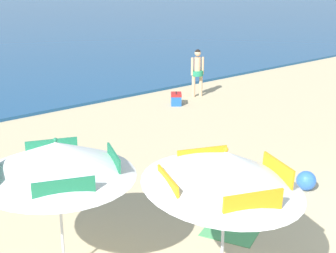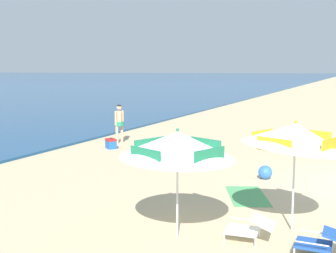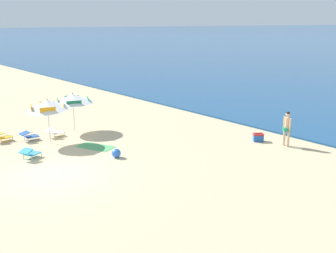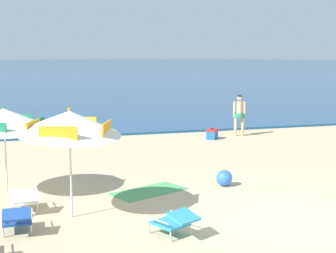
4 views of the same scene
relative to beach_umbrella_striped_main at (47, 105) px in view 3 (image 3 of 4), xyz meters
name	(u,v)px [view 3 (image 3 of 4)]	position (x,y,z in m)	size (l,w,h in m)	color
ground_plane	(55,175)	(4.12, -1.62, -1.92)	(800.00, 800.00, 0.00)	tan
beach_umbrella_striped_main	(47,105)	(0.00, 0.00, 0.00)	(2.64, 2.66, 2.26)	silver
beach_umbrella_striped_second	(73,99)	(-1.25, 1.96, -0.12)	(2.28, 2.30, 2.11)	silver
lounge_chair_under_umbrella	(55,132)	(-0.90, 0.65, -1.65)	(0.62, 0.92, 0.51)	white
lounge_chair_beside_umbrella	(30,153)	(1.64, -1.63, -1.65)	(0.85, 1.00, 0.50)	teal
lounge_chair_facing_sea	(29,135)	(-1.06, -0.63, -1.64)	(0.59, 0.86, 0.49)	#1E4799
lounge_chair_spare_folded	(2,136)	(-1.78, -1.71, -1.64)	(0.60, 0.88, 0.49)	gold
person_standing_near_shore	(287,126)	(7.73, 8.48, -0.94)	(0.49, 0.41, 1.69)	#D8A87F
cooler_box	(258,137)	(6.39, 8.10, -1.72)	(0.59, 0.60, 0.43)	#1E56A8
beach_ball	(116,153)	(3.92, 1.33, -1.72)	(0.40, 0.40, 0.40)	blue
beach_towel	(95,147)	(1.98, 1.38, -1.92)	(0.90, 1.80, 0.01)	#4C9E5B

